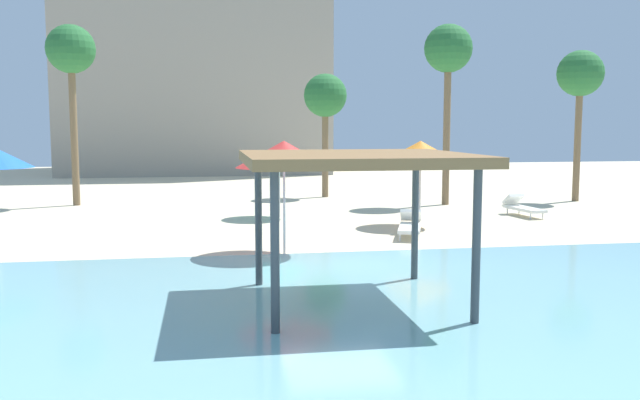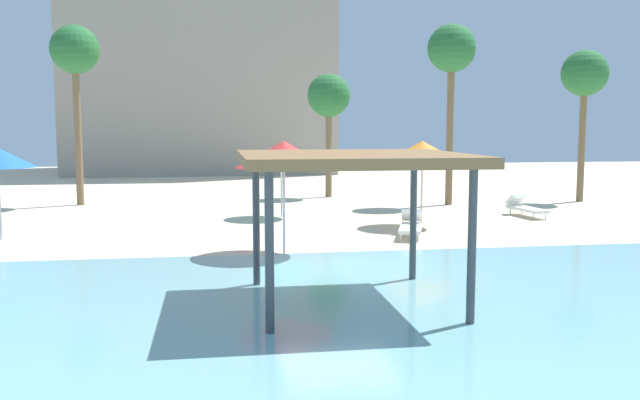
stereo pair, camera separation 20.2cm
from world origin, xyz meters
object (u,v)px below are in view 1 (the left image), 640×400
object	(u,v)px
beach_umbrella_red_4	(284,154)
beach_umbrella_teal_2	(279,153)
beach_umbrella_orange_5	(421,150)
lounge_chair_2	(410,225)
palm_tree_3	(580,77)
shade_pavilion	(356,164)
palm_tree_0	(71,54)
palm_tree_1	(448,54)
lounge_chair_1	(522,207)
palm_tree_2	(325,98)

from	to	relation	value
beach_umbrella_red_4	beach_umbrella_teal_2	bearing A→B (deg)	84.89
beach_umbrella_orange_5	lounge_chair_2	xyz separation A→B (m)	(-0.91, -1.96, -2.07)
lounge_chair_2	palm_tree_3	world-z (taller)	palm_tree_3
shade_pavilion	beach_umbrella_red_4	bearing A→B (deg)	98.20
palm_tree_3	palm_tree_0	bearing A→B (deg)	174.64
beach_umbrella_teal_2	beach_umbrella_orange_5	size ratio (longest dim) A/B	0.93
beach_umbrella_teal_2	palm_tree_0	xyz separation A→B (m)	(-7.62, 4.92, 3.73)
beach_umbrella_red_4	beach_umbrella_orange_5	bearing A→B (deg)	40.14
beach_umbrella_teal_2	palm_tree_3	size ratio (longest dim) A/B	0.40
beach_umbrella_orange_5	shade_pavilion	bearing A→B (deg)	-114.49
beach_umbrella_teal_2	palm_tree_1	world-z (taller)	palm_tree_1
shade_pavilion	beach_umbrella_orange_5	bearing A→B (deg)	65.51
palm_tree_3	lounge_chair_2	bearing A→B (deg)	-141.35
beach_umbrella_red_4	lounge_chair_1	xyz separation A→B (m)	(9.10, 5.72, -2.15)
palm_tree_1	lounge_chair_2	bearing A→B (deg)	-116.91
beach_umbrella_red_4	palm_tree_0	xyz separation A→B (m)	(-7.02, 11.69, 3.47)
beach_umbrella_teal_2	palm_tree_3	world-z (taller)	palm_tree_3
beach_umbrella_red_4	palm_tree_3	distance (m)	16.86
lounge_chair_2	lounge_chair_1	bearing A→B (deg)	144.03
beach_umbrella_red_4	palm_tree_3	world-z (taller)	palm_tree_3
shade_pavilion	palm_tree_3	world-z (taller)	palm_tree_3
beach_umbrella_teal_2	palm_tree_2	xyz separation A→B (m)	(2.74, 6.40, 2.16)
lounge_chair_2	palm_tree_1	size ratio (longest dim) A/B	0.28
beach_umbrella_teal_2	beach_umbrella_red_4	distance (m)	6.81
beach_umbrella_red_4	beach_umbrella_orange_5	distance (m)	6.27
shade_pavilion	palm_tree_0	world-z (taller)	palm_tree_0
lounge_chair_1	palm_tree_3	world-z (taller)	palm_tree_3
lounge_chair_2	beach_umbrella_teal_2	bearing A→B (deg)	-125.94
beach_umbrella_orange_5	palm_tree_0	size ratio (longest dim) A/B	0.38
beach_umbrella_orange_5	lounge_chair_2	world-z (taller)	beach_umbrella_orange_5
beach_umbrella_red_4	palm_tree_2	xyz separation A→B (m)	(3.35, 13.17, 1.90)
lounge_chair_1	palm_tree_2	xyz separation A→B (m)	(-5.75, 7.45, 4.05)
lounge_chair_2	palm_tree_3	xyz separation A→B (m)	(9.60, 7.68, 4.84)
beach_umbrella_orange_5	palm_tree_0	xyz separation A→B (m)	(-11.81, 7.65, 3.55)
palm_tree_2	shade_pavilion	bearing A→B (deg)	-98.30
lounge_chair_1	palm_tree_3	bearing A→B (deg)	125.76
palm_tree_0	palm_tree_2	distance (m)	10.59
beach_umbrella_orange_5	palm_tree_3	size ratio (longest dim) A/B	0.43
beach_umbrella_teal_2	lounge_chair_1	world-z (taller)	beach_umbrella_teal_2
beach_umbrella_orange_5	lounge_chair_1	distance (m)	5.07
lounge_chair_2	palm_tree_1	distance (m)	10.03
beach_umbrella_teal_2	lounge_chair_1	size ratio (longest dim) A/B	1.28
shade_pavilion	lounge_chair_2	xyz separation A→B (m)	(3.17, 7.00, -2.19)
beach_umbrella_red_4	palm_tree_2	world-z (taller)	palm_tree_2
shade_pavilion	beach_umbrella_orange_5	xyz separation A→B (m)	(4.08, 8.96, -0.12)
beach_umbrella_red_4	palm_tree_1	size ratio (longest dim) A/B	0.39
lounge_chair_2	palm_tree_0	xyz separation A→B (m)	(-10.90, 9.61, 5.62)
lounge_chair_2	palm_tree_1	bearing A→B (deg)	172.27
beach_umbrella_red_4	palm_tree_2	distance (m)	13.73
beach_umbrella_orange_5	palm_tree_2	xyz separation A→B (m)	(-1.44, 9.13, 1.98)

